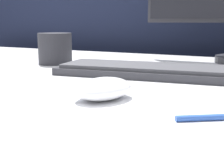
% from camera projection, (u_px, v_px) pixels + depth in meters
% --- Properties ---
extents(partition_panel, '(5.00, 0.03, 1.06)m').
position_uv_depth(partition_panel, '(213.00, 103.00, 1.21)').
color(partition_panel, black).
rests_on(partition_panel, ground_plane).
extents(computer_mouse_near, '(0.10, 0.12, 0.03)m').
position_uv_depth(computer_mouse_near, '(103.00, 89.00, 0.48)').
color(computer_mouse_near, white).
rests_on(computer_mouse_near, desk).
extents(keyboard, '(0.47, 0.19, 0.02)m').
position_uv_depth(keyboard, '(160.00, 71.00, 0.68)').
color(keyboard, '#28282D').
rests_on(keyboard, desk).
extents(mug, '(0.09, 0.09, 0.09)m').
position_uv_depth(mug, '(55.00, 49.00, 0.88)').
color(mug, '#232328').
rests_on(mug, desk).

